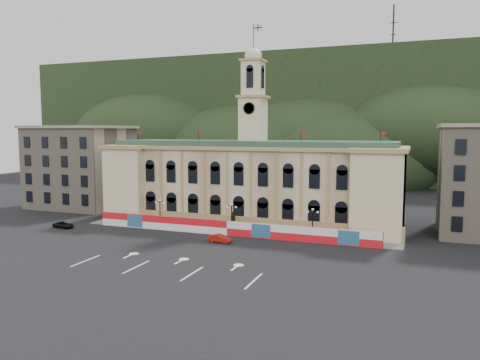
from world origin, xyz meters
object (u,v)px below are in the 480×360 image
at_px(red_sedan, 220,239).
at_px(statue, 234,225).
at_px(lamp_center, 232,215).
at_px(black_suv, 63,225).

bearing_deg(red_sedan, statue, 11.92).
xyz_separation_m(statue, red_sedan, (0.80, -7.88, -0.57)).
relative_size(lamp_center, red_sedan, 1.33).
relative_size(statue, lamp_center, 0.72).
distance_m(red_sedan, black_suv, 30.80).
bearing_deg(black_suv, red_sedan, -82.06).
relative_size(statue, red_sedan, 0.96).
relative_size(red_sedan, black_suv, 0.91).
bearing_deg(red_sedan, black_suv, 95.97).
relative_size(statue, black_suv, 0.87).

